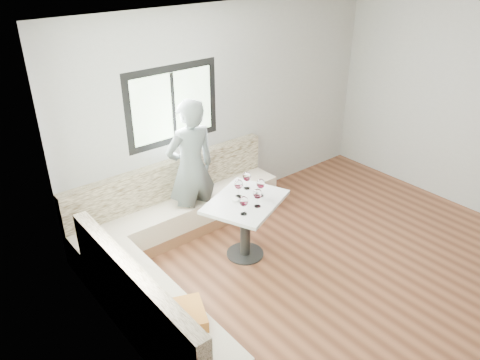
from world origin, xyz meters
name	(u,v)px	position (x,y,z in m)	size (l,w,h in m)	color
room	(373,172)	(-0.08, 0.08, 1.41)	(5.01, 5.01, 2.81)	brown
banquette	(169,246)	(-1.59, 1.62, 0.33)	(2.90, 2.80, 0.95)	brown
table	(245,214)	(-0.72, 1.30, 0.58)	(1.15, 1.04, 0.77)	black
person	(191,169)	(-0.91, 2.14, 0.91)	(0.67, 0.44, 1.83)	#525B5A
olive_ramekin	(235,200)	(-0.83, 1.35, 0.79)	(0.09, 0.09, 0.03)	white
wine_glass_a	(244,202)	(-0.94, 1.07, 0.93)	(0.10, 0.10, 0.22)	white
wine_glass_b	(258,194)	(-0.71, 1.10, 0.93)	(0.10, 0.10, 0.22)	white
wine_glass_c	(261,184)	(-0.52, 1.26, 0.93)	(0.10, 0.10, 0.22)	white
wine_glass_d	(239,185)	(-0.73, 1.41, 0.93)	(0.10, 0.10, 0.22)	white
wine_glass_e	(247,177)	(-0.53, 1.50, 0.93)	(0.10, 0.10, 0.22)	white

